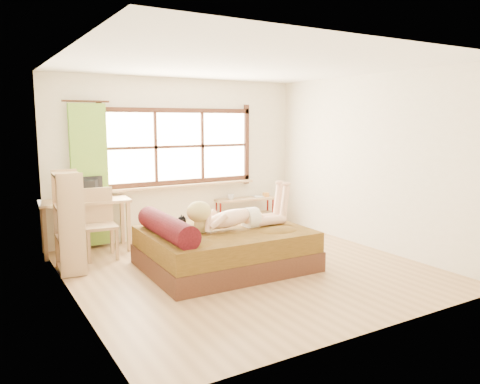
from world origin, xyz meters
TOP-DOWN VIEW (x-y plane):
  - floor at (0.00, 0.00)m, footprint 4.50×4.50m
  - ceiling at (0.00, 0.00)m, footprint 4.50×4.50m
  - wall_back at (0.00, 2.25)m, footprint 4.50×0.00m
  - wall_front at (0.00, -2.25)m, footprint 4.50×0.00m
  - wall_left at (-2.25, 0.00)m, footprint 0.00×4.50m
  - wall_right at (2.25, 0.00)m, footprint 0.00×4.50m
  - window at (0.00, 2.22)m, footprint 2.80×0.16m
  - curtain at (-1.55, 2.13)m, footprint 0.55×0.10m
  - bed at (-0.28, 0.22)m, footprint 2.16×1.74m
  - woman at (-0.08, 0.17)m, footprint 1.50×0.45m
  - kitten at (-0.95, 0.32)m, footprint 0.32×0.13m
  - desk at (-1.68, 1.95)m, footprint 1.34×0.70m
  - monitor at (-1.68, 2.00)m, footprint 0.59×0.13m
  - chair at (-1.57, 1.59)m, footprint 0.49×0.49m
  - pipe_shelf at (1.23, 2.07)m, footprint 1.17×0.45m
  - cup at (0.92, 2.07)m, footprint 0.14×0.14m
  - book at (1.42, 2.07)m, footprint 0.20×0.25m
  - bookshelf at (-2.08, 1.09)m, footprint 0.37×0.60m

SIDE VIEW (x-z plane):
  - floor at x=0.00m, z-range 0.00..0.00m
  - bed at x=-0.28m, z-range -0.12..0.69m
  - pipe_shelf at x=1.23m, z-range 0.10..0.74m
  - chair at x=-1.57m, z-range 0.06..1.07m
  - book at x=1.42m, z-range 0.57..0.59m
  - cup at x=0.92m, z-range 0.57..0.67m
  - kitten at x=-0.95m, z-range 0.53..0.79m
  - bookshelf at x=-2.08m, z-range 0.01..1.34m
  - desk at x=-1.68m, z-range 0.30..1.11m
  - woman at x=-0.08m, z-range 0.53..1.17m
  - monitor at x=-1.68m, z-range 0.81..1.15m
  - curtain at x=-1.55m, z-range 0.05..2.25m
  - wall_back at x=0.00m, z-range -0.90..3.60m
  - wall_front at x=0.00m, z-range -0.90..3.60m
  - wall_left at x=-2.25m, z-range -0.90..3.60m
  - wall_right at x=2.25m, z-range -0.90..3.60m
  - window at x=0.00m, z-range 0.78..2.24m
  - ceiling at x=0.00m, z-range 2.70..2.70m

